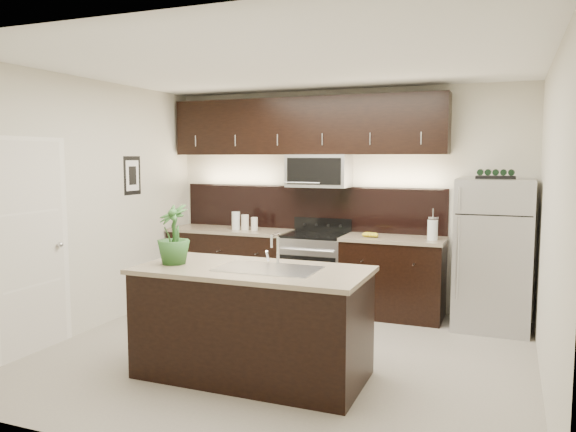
{
  "coord_description": "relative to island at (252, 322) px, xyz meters",
  "views": [
    {
      "loc": [
        1.95,
        -4.78,
        1.87
      ],
      "look_at": [
        -0.17,
        0.55,
        1.27
      ],
      "focal_mm": 35.0,
      "sensor_mm": 36.0,
      "label": 1
    }
  ],
  "objects": [
    {
      "name": "ground",
      "position": [
        0.05,
        0.56,
        -0.47
      ],
      "size": [
        4.5,
        4.5,
        0.0
      ],
      "primitive_type": "plane",
      "color": "gray",
      "rests_on": "ground"
    },
    {
      "name": "room_walls",
      "position": [
        -0.06,
        0.53,
        1.22
      ],
      "size": [
        4.52,
        4.02,
        2.71
      ],
      "color": "beige",
      "rests_on": "ground"
    },
    {
      "name": "counter_run",
      "position": [
        -0.41,
        2.25,
        -0.0
      ],
      "size": [
        3.51,
        0.65,
        0.94
      ],
      "color": "black",
      "rests_on": "ground"
    },
    {
      "name": "upper_fixtures",
      "position": [
        -0.38,
        2.4,
        1.67
      ],
      "size": [
        3.49,
        0.4,
        1.66
      ],
      "color": "black",
      "rests_on": "counter_run"
    },
    {
      "name": "island",
      "position": [
        0.0,
        0.0,
        0.0
      ],
      "size": [
        1.96,
        0.96,
        0.94
      ],
      "color": "black",
      "rests_on": "ground"
    },
    {
      "name": "sink_faucet",
      "position": [
        0.15,
        0.01,
        0.48
      ],
      "size": [
        0.84,
        0.5,
        0.28
      ],
      "color": "silver",
      "rests_on": "island"
    },
    {
      "name": "refrigerator",
      "position": [
        1.85,
        2.19,
        0.35
      ],
      "size": [
        0.79,
        0.71,
        1.64
      ],
      "primitive_type": "cube",
      "color": "#B2B2B7",
      "rests_on": "ground"
    },
    {
      "name": "wine_rack",
      "position": [
        1.85,
        2.19,
        1.21
      ],
      "size": [
        0.4,
        0.25,
        0.1
      ],
      "color": "black",
      "rests_on": "refrigerator"
    },
    {
      "name": "plant",
      "position": [
        -0.71,
        -0.09,
        0.73
      ],
      "size": [
        0.38,
        0.38,
        0.52
      ],
      "primitive_type": "imported",
      "rotation": [
        0.0,
        0.0,
        -0.39
      ],
      "color": "#285622",
      "rests_on": "island"
    },
    {
      "name": "canisters",
      "position": [
        -1.18,
        2.21,
        0.57
      ],
      "size": [
        0.35,
        0.12,
        0.23
      ],
      "rotation": [
        0.0,
        0.0,
        0.1
      ],
      "color": "silver",
      "rests_on": "counter_run"
    },
    {
      "name": "french_press",
      "position": [
        1.2,
        2.2,
        0.6
      ],
      "size": [
        0.12,
        0.12,
        0.34
      ],
      "rotation": [
        0.0,
        0.0,
        -0.29
      ],
      "color": "silver",
      "rests_on": "counter_run"
    },
    {
      "name": "bananas",
      "position": [
        0.46,
        2.17,
        0.5
      ],
      "size": [
        0.22,
        0.18,
        0.06
      ],
      "primitive_type": "ellipsoid",
      "rotation": [
        0.0,
        0.0,
        -0.14
      ],
      "color": "gold",
      "rests_on": "counter_run"
    }
  ]
}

